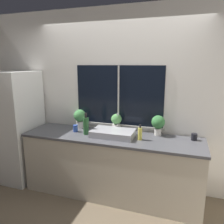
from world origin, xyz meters
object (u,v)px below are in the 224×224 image
bottle_tall (86,125)px  mug_black (194,137)px  sink (113,133)px  potted_plant_center (117,122)px  potted_plant_left (80,117)px  soap_bottle (140,133)px  potted_plant_right (158,123)px  mug_blue (75,128)px  refrigerator (15,126)px

bottle_tall → mug_black: 1.49m
sink → potted_plant_center: bearing=95.8°
potted_plant_left → mug_black: (1.71, -0.06, -0.13)m
potted_plant_left → soap_bottle: bearing=-14.8°
soap_bottle → potted_plant_center: bearing=146.7°
potted_plant_right → potted_plant_left: bearing=-180.0°
potted_plant_left → mug_black: bearing=-1.9°
potted_plant_left → mug_blue: bearing=-81.4°
potted_plant_left → potted_plant_center: size_ratio=1.10×
potted_plant_center → mug_blue: (-0.58, -0.22, -0.10)m
potted_plant_right → bottle_tall: bottle_tall is taller
refrigerator → mug_black: 2.77m
soap_bottle → mug_blue: soap_bottle is taller
potted_plant_right → mug_black: (0.49, -0.06, -0.13)m
potted_plant_right → bottle_tall: 1.03m
bottle_tall → potted_plant_right: bearing=15.9°
refrigerator → soap_bottle: size_ratio=8.38×
mug_blue → bottle_tall: bearing=-16.0°
potted_plant_left → mug_black: potted_plant_left is taller
refrigerator → sink: (1.68, 0.02, 0.05)m
refrigerator → mug_black: (2.76, 0.21, 0.05)m
sink → soap_bottle: 0.39m
potted_plant_center → mug_black: bearing=-2.9°
potted_plant_right → mug_black: bearing=-6.6°
mug_black → potted_plant_left: bearing=178.1°
potted_plant_center → potted_plant_right: 0.62m
potted_plant_center → potted_plant_right: (0.61, 0.00, 0.03)m
refrigerator → potted_plant_left: refrigerator is taller
potted_plant_center → mug_black: potted_plant_center is taller
mug_blue → potted_plant_right: bearing=10.6°
bottle_tall → mug_black: bearing=8.7°
refrigerator → mug_blue: size_ratio=17.22×
bottle_tall → mug_blue: (-0.20, 0.06, -0.08)m
sink → potted_plant_right: 0.65m
potted_plant_right → mug_blue: size_ratio=2.80×
potted_plant_right → bottle_tall: bearing=-164.1°
potted_plant_right → mug_blue: 1.22m
potted_plant_right → bottle_tall: (-0.99, -0.28, -0.05)m
refrigerator → potted_plant_left: bearing=14.2°
mug_blue → soap_bottle: bearing=-2.8°
refrigerator → potted_plant_center: size_ratio=6.65×
soap_bottle → mug_black: (0.69, 0.21, -0.04)m
sink → soap_bottle: bearing=-4.4°
sink → potted_plant_left: size_ratio=2.03×
potted_plant_right → soap_bottle: size_ratio=1.37×
refrigerator → potted_plant_center: 1.68m
potted_plant_right → mug_black: potted_plant_right is taller
potted_plant_right → refrigerator: bearing=-173.3°
soap_bottle → mug_blue: (-0.99, 0.05, -0.04)m
mug_black → sink: bearing=-170.3°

